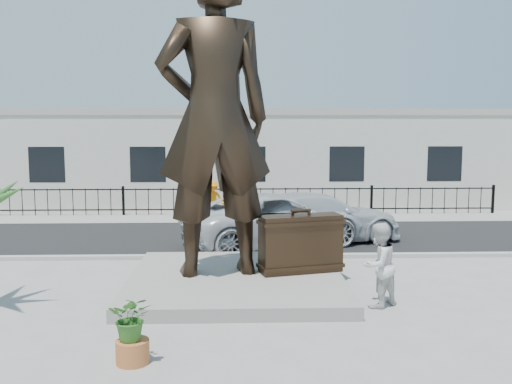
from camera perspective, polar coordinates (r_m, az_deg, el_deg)
ground at (r=12.85m, az=0.29°, el=-11.31°), size 100.00×100.00×0.00m
street at (r=20.60m, az=-0.53°, el=-4.37°), size 40.00×7.00×0.01m
curb at (r=17.17m, az=-0.27°, el=-6.45°), size 40.00×0.25×0.12m
far_sidewalk at (r=24.53m, az=-0.75°, el=-2.56°), size 40.00×2.50×0.02m
plinth at (r=14.23m, az=-1.97°, el=-8.87°), size 5.20×5.20×0.30m
fence at (r=25.24m, az=-0.78°, el=-0.94°), size 22.00×0.10×1.20m
building at (r=29.26m, az=-0.94°, el=3.27°), size 28.00×7.00×4.40m
statue at (r=13.93m, az=-4.20°, el=7.46°), size 3.13×2.38×7.72m
suitcase at (r=14.39m, az=4.48°, el=-5.16°), size 2.14×1.14×1.44m
tourist at (r=12.84m, az=12.16°, el=-7.15°), size 1.15×1.11×1.87m
car_white at (r=18.89m, az=1.93°, el=-2.74°), size 6.78×5.00×1.71m
car_silver at (r=19.59m, az=6.25°, el=-2.52°), size 6.12×3.68×1.66m
worker at (r=24.55m, az=-4.34°, el=-0.71°), size 1.06×0.68×1.56m
planter at (r=10.14m, az=-12.24°, el=-15.34°), size 0.56×0.56×0.40m
shrub at (r=9.93m, az=-12.32°, el=-12.16°), size 0.71×0.62×0.79m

